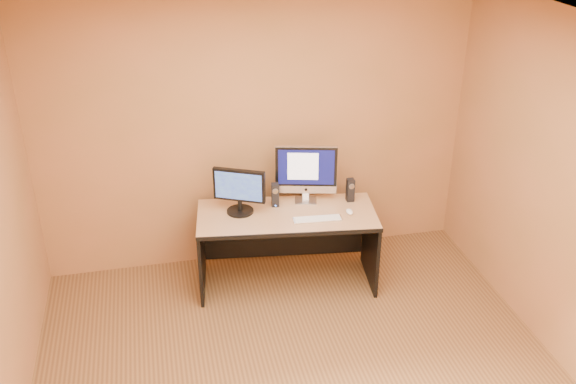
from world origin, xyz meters
The scene contains 11 objects.
walls centered at (0.00, 0.00, 1.30)m, with size 4.00×4.00×2.60m, color #AA6A44, non-canonical shape.
ceiling centered at (0.00, 0.00, 2.60)m, with size 4.00×4.00×0.00m, color white.
desk centered at (0.16, 1.43, 0.36)m, with size 1.57×0.69×0.73m, color tan, non-canonical shape.
imac centered at (0.38, 1.63, 1.00)m, with size 0.56×0.21×0.54m, color #BABABE, non-canonical shape.
second_monitor centered at (-0.24, 1.55, 0.93)m, with size 0.47×0.24×0.41m, color black, non-canonical shape.
speaker_left centered at (0.09, 1.60, 0.84)m, with size 0.07×0.07×0.22m, color black, non-canonical shape.
speaker_right centered at (0.78, 1.55, 0.84)m, with size 0.07×0.07×0.22m, color black, non-canonical shape.
keyboard centered at (0.40, 1.26, 0.74)m, with size 0.42×0.11×0.02m, color silver.
mouse centered at (0.70, 1.32, 0.75)m, with size 0.06×0.10×0.04m, color white.
cable_a centered at (0.43, 1.68, 0.73)m, with size 0.01×0.01×0.22m, color black.
cable_b centered at (0.35, 1.73, 0.73)m, with size 0.01×0.01×0.18m, color black.
Camera 1 is at (-0.91, -3.40, 3.47)m, focal length 40.00 mm.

